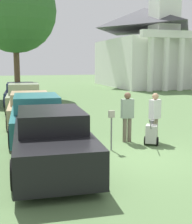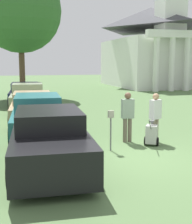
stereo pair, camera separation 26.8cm
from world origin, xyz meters
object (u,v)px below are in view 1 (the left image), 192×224
(parked_car_navy, at_px, (21,94))
(church, at_px, (147,35))
(parked_car_tan, at_px, (30,108))
(parked_car_sage, at_px, (24,98))
(parking_meter, at_px, (111,123))
(person_supervisor, at_px, (155,114))
(parked_car_teal, at_px, (37,117))
(equipment_cart, at_px, (151,134))
(person_worker, at_px, (127,114))
(parked_car_black, at_px, (51,138))

(parked_car_navy, bearing_deg, church, 42.08)
(parked_car_navy, bearing_deg, parked_car_tan, -86.32)
(parked_car_sage, xyz_separation_m, parking_meter, (2.02, -9.22, 0.16))
(person_supervisor, bearing_deg, parked_car_teal, -54.95)
(parked_car_sage, distance_m, equipment_cart, 9.65)
(person_supervisor, bearing_deg, person_worker, -44.95)
(parking_meter, xyz_separation_m, equipment_cart, (1.52, 0.25, -0.51))
(person_worker, bearing_deg, person_supervisor, 166.41)
(parked_car_sage, bearing_deg, person_supervisor, -62.48)
(parked_car_teal, bearing_deg, parked_car_navy, 93.68)
(person_worker, bearing_deg, parked_car_black, 34.41)
(parked_car_navy, bearing_deg, person_worker, -71.99)
(parked_car_sage, xyz_separation_m, person_supervisor, (3.82, -8.64, 0.25))
(parking_meter, bearing_deg, parked_car_sage, 102.37)
(parked_car_black, relative_size, parked_car_navy, 1.02)
(parked_car_black, height_order, parking_meter, parked_car_black)
(parked_car_teal, bearing_deg, church, 59.00)
(parked_car_sage, distance_m, church, 21.55)
(parking_meter, relative_size, church, 0.05)
(parked_car_black, relative_size, equipment_cart, 5.35)
(parked_car_navy, bearing_deg, parking_meter, -76.99)
(parked_car_tan, xyz_separation_m, person_supervisor, (3.82, -4.89, 0.32))
(parked_car_sage, distance_m, person_worker, 8.84)
(person_worker, bearing_deg, parked_car_navy, -70.83)
(parked_car_teal, xyz_separation_m, equipment_cart, (3.54, -2.40, -0.34))
(church, bearing_deg, parked_car_navy, -141.60)
(parked_car_tan, relative_size, parked_car_sage, 1.07)
(equipment_cart, relative_size, church, 0.04)
(parked_car_navy, relative_size, person_worker, 3.01)
(person_supervisor, bearing_deg, parked_car_navy, -98.48)
(parking_meter, relative_size, person_worker, 0.73)
(person_supervisor, xyz_separation_m, equipment_cart, (-0.28, -0.34, -0.59))
(church, bearing_deg, equipment_cart, -115.32)
(parked_car_black, relative_size, parked_car_tan, 1.04)
(parked_car_black, distance_m, person_worker, 3.37)
(parked_car_black, height_order, parked_car_teal, parked_car_teal)
(person_worker, relative_size, church, 0.07)
(equipment_cart, height_order, church, church)
(parked_car_teal, height_order, person_supervisor, person_supervisor)
(parked_car_navy, relative_size, person_supervisor, 3.06)
(parked_car_sage, distance_m, parking_meter, 9.44)
(parked_car_navy, relative_size, equipment_cart, 5.25)
(parked_car_tan, distance_m, equipment_cart, 6.32)
(person_supervisor, bearing_deg, parked_car_sage, -92.68)
(parking_meter, height_order, person_worker, person_worker)
(parking_meter, bearing_deg, parked_car_tan, 110.27)
(parked_car_teal, distance_m, parking_meter, 3.34)
(parked_car_sage, relative_size, parking_meter, 3.74)
(parked_car_black, xyz_separation_m, parked_car_tan, (0.00, 6.25, -0.06))
(parked_car_teal, xyz_separation_m, person_supervisor, (3.82, -2.07, 0.25))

